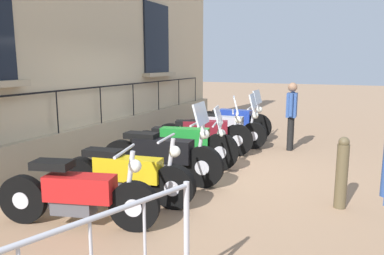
% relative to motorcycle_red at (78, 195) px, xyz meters
% --- Properties ---
extents(ground_plane, '(60.00, 60.00, 0.00)m').
position_rel_motorcycle_red_xyz_m(ground_plane, '(0.24, 2.96, -0.42)').
color(ground_plane, '#9E7A5B').
extents(building_facade, '(0.82, 11.99, 6.14)m').
position_rel_motorcycle_red_xyz_m(building_facade, '(-2.31, 2.96, 2.54)').
color(building_facade, '#C6B28E').
rests_on(building_facade, ground_plane).
extents(motorcycle_red, '(2.06, 0.80, 1.02)m').
position_rel_motorcycle_red_xyz_m(motorcycle_red, '(0.00, 0.00, 0.00)').
color(motorcycle_red, black).
rests_on(motorcycle_red, ground_plane).
extents(motorcycle_yellow, '(2.11, 0.62, 1.02)m').
position_rel_motorcycle_red_xyz_m(motorcycle_yellow, '(0.08, 0.92, -0.01)').
color(motorcycle_yellow, black).
rests_on(motorcycle_yellow, ground_plane).
extents(motorcycle_black, '(2.20, 0.68, 1.40)m').
position_rel_motorcycle_red_xyz_m(motorcycle_black, '(0.12, 1.95, 0.05)').
color(motorcycle_black, black).
rests_on(motorcycle_black, ground_plane).
extents(motorcycle_green, '(2.16, 0.75, 1.22)m').
position_rel_motorcycle_red_xyz_m(motorcycle_green, '(0.07, 2.91, 0.04)').
color(motorcycle_green, black).
rests_on(motorcycle_green, ground_plane).
extents(motorcycle_maroon, '(2.11, 0.91, 1.31)m').
position_rel_motorcycle_red_xyz_m(motorcycle_maroon, '(0.05, 4.01, 0.05)').
color(motorcycle_maroon, black).
rests_on(motorcycle_maroon, ground_plane).
extents(motorcycle_silver, '(2.16, 0.69, 1.31)m').
position_rel_motorcycle_red_xyz_m(motorcycle_silver, '(0.15, 4.98, 0.02)').
color(motorcycle_silver, black).
rests_on(motorcycle_silver, ground_plane).
extents(motorcycle_blue, '(2.08, 0.70, 1.32)m').
position_rel_motorcycle_red_xyz_m(motorcycle_blue, '(0.08, 6.05, 0.04)').
color(motorcycle_blue, black).
rests_on(motorcycle_blue, ground_plane).
extents(bollard, '(0.16, 0.16, 1.02)m').
position_rel_motorcycle_red_xyz_m(bollard, '(2.95, 1.99, 0.10)').
color(bollard, brown).
rests_on(bollard, ground_plane).
extents(pedestrian_standing, '(0.24, 0.53, 1.57)m').
position_rel_motorcycle_red_xyz_m(pedestrian_standing, '(1.70, 5.31, 0.46)').
color(pedestrian_standing, black).
rests_on(pedestrian_standing, ground_plane).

